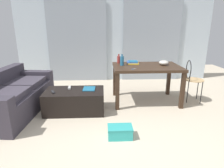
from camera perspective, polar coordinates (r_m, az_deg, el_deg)
ground_plane at (r=3.66m, az=2.81°, el=-7.21°), size 8.17×8.17×0.00m
wall_back at (r=5.44m, az=0.79°, el=14.69°), size 5.30×0.10×2.57m
curtains at (r=5.37m, az=0.84°, el=12.40°), size 3.62×0.03×2.15m
couch at (r=3.83m, az=-27.46°, el=-3.32°), size 0.97×1.84×0.73m
coffee_table at (r=3.54m, az=-10.95°, el=-4.93°), size 1.04×0.60×0.39m
craft_table at (r=3.86m, az=10.18°, el=3.96°), size 1.31×0.87×0.74m
wire_chair at (r=4.17m, az=22.51°, el=2.20°), size 0.37×0.40×0.85m
bottle_near at (r=4.03m, az=2.02°, el=7.29°), size 0.07×0.07×0.19m
bottle_far at (r=3.80m, az=2.99°, el=6.92°), size 0.07×0.07×0.22m
bowl at (r=3.98m, az=15.12°, el=6.13°), size 0.19×0.19×0.09m
book_stack at (r=4.02m, az=6.21°, el=6.41°), size 0.26×0.28×0.05m
scissors at (r=3.50m, az=6.32°, el=4.47°), size 0.10×0.09×0.00m
tv_remote_primary at (r=3.62m, az=-12.53°, el=-1.05°), size 0.06×0.17×0.02m
tv_remote_secondary at (r=3.46m, az=-17.15°, el=-2.24°), size 0.10×0.15×0.02m
magazine at (r=3.51m, az=-6.80°, el=-1.39°), size 0.22×0.27×0.01m
shoebox at (r=2.75m, az=2.41°, el=-14.02°), size 0.34×0.22×0.16m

